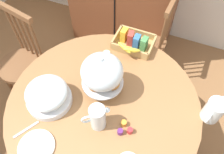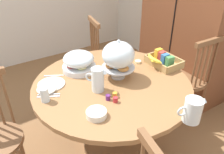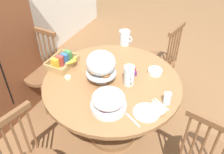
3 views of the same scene
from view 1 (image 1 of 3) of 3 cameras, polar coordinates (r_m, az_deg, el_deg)
The scene contains 14 objects.
dining_table at distance 1.68m, azimuth -2.04°, elevation -9.61°, with size 1.31×1.31×0.74m.
windsor_chair_near_window at distance 2.29m, azimuth 9.43°, elevation 9.09°, with size 0.40×0.40×0.97m.
windsor_chair_by_cabinet at distance 2.23m, azimuth -22.00°, elevation 3.19°, with size 0.41×0.41×0.97m.
pastry_stand_with_dome at distance 1.40m, azimuth -2.56°, elevation 1.09°, with size 0.28×0.28×0.34m.
fruit_platter_covered at distance 1.50m, azimuth -16.25°, elevation -4.43°, with size 0.30×0.30×0.18m.
orange_juice_pitcher at distance 1.53m, azimuth 24.58°, elevation -7.93°, with size 0.12×0.20×0.17m.
milk_pitcher at distance 1.36m, azimuth -3.71°, elevation -10.48°, with size 0.16×0.13×0.19m.
cereal_basket at distance 1.79m, azimuth 5.45°, elevation 8.86°, with size 0.32×0.30×0.12m.
china_plate_large at distance 1.45m, azimuth -18.87°, elevation -16.65°, with size 0.22×0.22×0.01m, color white.
butter_dish at distance 1.75m, azimuth -1.43°, elevation 6.03°, with size 0.06×0.06×0.02m, color beige.
jam_jar_strawberry at distance 1.41m, azimuth 4.63°, elevation -13.60°, with size 0.04×0.04×0.04m, color #B7282D.
jam_jar_apricot at distance 1.42m, azimuth 3.04°, elevation -11.81°, with size 0.04×0.04×0.04m, color orange.
jam_jar_grape at distance 1.40m, azimuth 2.11°, elevation -13.91°, with size 0.04×0.04×0.04m, color #5B2366.
soup_spoon at distance 1.52m, azimuth -21.20°, elevation -12.48°, with size 0.17×0.01×0.01m, color silver.
Camera 1 is at (0.21, -0.48, 2.06)m, focal length 35.54 mm.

